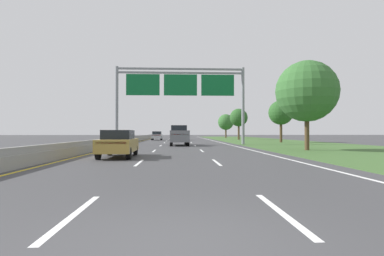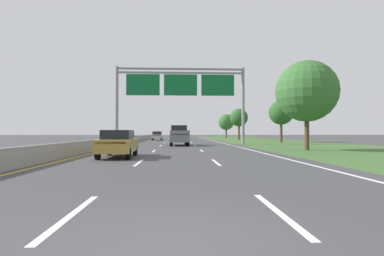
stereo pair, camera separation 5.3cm
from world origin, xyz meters
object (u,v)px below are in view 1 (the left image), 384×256
object	(u,v)px
car_gold_left_lane_sedan	(118,143)
roadside_tree_distant	(226,122)
roadside_tree_far	(239,118)
overhead_sign_gantry	(180,89)
roadside_tree_near	(307,91)
car_silver_left_lane_sedan	(157,136)
roadside_tree_mid	(281,113)
pickup_truck_grey	(179,136)
car_darkgreen_centre_lane_sedan	(178,136)

from	to	relation	value
car_gold_left_lane_sedan	roadside_tree_distant	distance (m)	57.22
car_gold_left_lane_sedan	roadside_tree_far	xyz separation A→B (m)	(14.93, 38.61, 3.35)
overhead_sign_gantry	car_gold_left_lane_sedan	xyz separation A→B (m)	(-3.75, -17.31, -5.64)
overhead_sign_gantry	roadside_tree_distant	distance (m)	39.55
roadside_tree_distant	roadside_tree_near	bearing A→B (deg)	-91.66
roadside_tree_far	car_silver_left_lane_sedan	bearing A→B (deg)	-173.90
car_gold_left_lane_sedan	roadside_tree_near	size ratio (longest dim) A/B	0.62
overhead_sign_gantry	roadside_tree_mid	bearing A→B (deg)	24.72
roadside_tree_near	car_silver_left_lane_sedan	bearing A→B (deg)	114.27
pickup_truck_grey	car_gold_left_lane_sedan	bearing A→B (deg)	165.30
car_silver_left_lane_sedan	roadside_tree_mid	bearing A→B (deg)	-126.93
pickup_truck_grey	roadside_tree_distant	xyz separation A→B (m)	(11.57, 39.86, 2.80)
car_darkgreen_centre_lane_sedan	car_gold_left_lane_sedan	bearing A→B (deg)	176.22
overhead_sign_gantry	pickup_truck_grey	world-z (taller)	overhead_sign_gantry
overhead_sign_gantry	roadside_tree_distant	size ratio (longest dim) A/B	2.59
car_silver_left_lane_sedan	car_gold_left_lane_sedan	world-z (taller)	same
pickup_truck_grey	roadside_tree_mid	distance (m)	16.95
overhead_sign_gantry	roadside_tree_distant	xyz separation A→B (m)	(11.39, 37.79, -2.59)
overhead_sign_gantry	roadside_tree_near	distance (m)	15.27
car_darkgreen_centre_lane_sedan	car_silver_left_lane_sedan	xyz separation A→B (m)	(-3.75, 0.32, 0.00)
pickup_truck_grey	car_darkgreen_centre_lane_sedan	distance (m)	21.43
car_darkgreen_centre_lane_sedan	roadside_tree_far	world-z (taller)	roadside_tree_far
car_gold_left_lane_sedan	roadside_tree_mid	world-z (taller)	roadside_tree_mid
car_silver_left_lane_sedan	roadside_tree_far	xyz separation A→B (m)	(15.23, 1.63, 3.35)
car_gold_left_lane_sedan	roadside_tree_near	world-z (taller)	roadside_tree_near
car_silver_left_lane_sedan	roadside_tree_far	distance (m)	15.68
pickup_truck_grey	roadside_tree_near	size ratio (longest dim) A/B	0.76
car_gold_left_lane_sedan	roadside_tree_far	bearing A→B (deg)	-22.24
car_darkgreen_centre_lane_sedan	roadside_tree_far	distance (m)	12.12
car_gold_left_lane_sedan	roadside_tree_distant	xyz separation A→B (m)	(15.14, 55.09, 3.06)
car_silver_left_lane_sedan	roadside_tree_mid	xyz separation A→B (m)	(18.17, -13.18, 3.35)
car_gold_left_lane_sedan	roadside_tree_near	distance (m)	15.42
car_silver_left_lane_sedan	roadside_tree_distant	size ratio (longest dim) A/B	0.76
roadside_tree_mid	roadside_tree_near	bearing A→B (deg)	-103.03
roadside_tree_near	roadside_tree_distant	bearing A→B (deg)	88.34
roadside_tree_near	roadside_tree_distant	world-z (taller)	roadside_tree_near
pickup_truck_grey	car_silver_left_lane_sedan	world-z (taller)	pickup_truck_grey
roadside_tree_mid	pickup_truck_grey	bearing A→B (deg)	-149.06
pickup_truck_grey	roadside_tree_mid	world-z (taller)	roadside_tree_mid
car_gold_left_lane_sedan	roadside_tree_distant	world-z (taller)	roadside_tree_distant
overhead_sign_gantry	car_silver_left_lane_sedan	distance (m)	20.87
overhead_sign_gantry	roadside_tree_near	bearing A→B (deg)	-48.92
roadside_tree_distant	roadside_tree_mid	bearing A→B (deg)	-85.03
roadside_tree_far	car_gold_left_lane_sedan	bearing A→B (deg)	-111.14
pickup_truck_grey	car_silver_left_lane_sedan	xyz separation A→B (m)	(-3.88, 21.75, -0.26)
roadside_tree_near	roadside_tree_distant	distance (m)	49.25
car_darkgreen_centre_lane_sedan	car_silver_left_lane_sedan	world-z (taller)	same
pickup_truck_grey	car_darkgreen_centre_lane_sedan	bearing A→B (deg)	-1.16
car_darkgreen_centre_lane_sedan	car_gold_left_lane_sedan	xyz separation A→B (m)	(-3.45, -36.66, 0.00)
car_gold_left_lane_sedan	roadside_tree_mid	distance (m)	29.95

